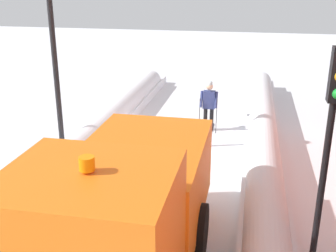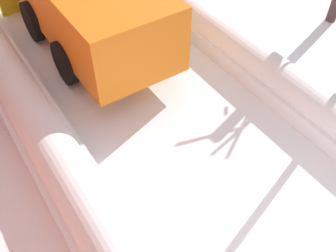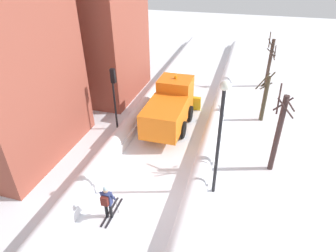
{
  "view_description": "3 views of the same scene",
  "coord_description": "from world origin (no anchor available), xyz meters",
  "views": [
    {
      "loc": [
        -2.17,
        12.73,
        5.21
      ],
      "look_at": [
        -0.07,
        2.36,
        1.42
      ],
      "focal_mm": 44.87,
      "sensor_mm": 36.0,
      "label": 1
    },
    {
      "loc": [
        -3.45,
        -1.76,
        6.3
      ],
      "look_at": [
        -0.96,
        1.98,
        1.47
      ],
      "focal_mm": 41.33,
      "sensor_mm": 36.0,
      "label": 2
    },
    {
      "loc": [
        4.16,
        -9.27,
        10.2
      ],
      "look_at": [
        0.36,
        4.25,
        1.64
      ],
      "focal_mm": 30.63,
      "sensor_mm": 36.0,
      "label": 3
    }
  ],
  "objects": []
}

